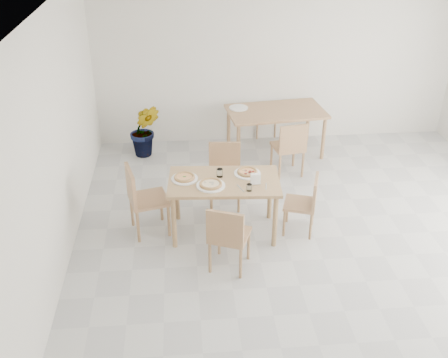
{
  "coord_description": "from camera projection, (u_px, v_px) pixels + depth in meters",
  "views": [
    {
      "loc": [
        -1.61,
        -4.85,
        3.85
      ],
      "look_at": [
        -1.12,
        0.68,
        0.77
      ],
      "focal_mm": 42.0,
      "sensor_mm": 36.0,
      "label": 1
    }
  ],
  "objects": [
    {
      "name": "potted_plant",
      "position": [
        145.0,
        130.0,
        8.43
      ],
      "size": [
        0.51,
        0.42,
        0.89
      ],
      "primitive_type": "imported",
      "rotation": [
        0.0,
        0.0,
        -0.05
      ],
      "color": "#29631D",
      "rests_on": "ground"
    },
    {
      "name": "plate_margherita",
      "position": [
        185.0,
        179.0,
        6.38
      ],
      "size": [
        0.33,
        0.33,
        0.02
      ],
      "primitive_type": "cylinder",
      "color": "white",
      "rests_on": "main_table"
    },
    {
      "name": "pizza_mushroom",
      "position": [
        211.0,
        184.0,
        6.22
      ],
      "size": [
        0.31,
        0.31,
        0.03
      ],
      "rotation": [
        0.0,
        0.0,
        0.12
      ],
      "color": "tan",
      "rests_on": "plate_mushroom"
    },
    {
      "name": "chair_south",
      "position": [
        228.0,
        234.0,
        5.81
      ],
      "size": [
        0.54,
        0.54,
        0.85
      ],
      "rotation": [
        0.0,
        0.0,
        2.77
      ],
      "color": "tan",
      "rests_on": "ground"
    },
    {
      "name": "napkin_holder",
      "position": [
        256.0,
        179.0,
        6.24
      ],
      "size": [
        0.13,
        0.07,
        0.14
      ],
      "rotation": [
        0.0,
        0.0,
        0.04
      ],
      "color": "silver",
      "rests_on": "main_table"
    },
    {
      "name": "chair_east",
      "position": [
        306.0,
        201.0,
        6.51
      ],
      "size": [
        0.49,
        0.49,
        0.78
      ],
      "rotation": [
        0.0,
        0.0,
        -1.88
      ],
      "color": "tan",
      "rests_on": "ground"
    },
    {
      "name": "second_table",
      "position": [
        276.0,
        115.0,
        8.41
      ],
      "size": [
        1.62,
        1.04,
        0.75
      ],
      "rotation": [
        0.0,
        0.0,
        0.11
      ],
      "color": "tan",
      "rests_on": "ground"
    },
    {
      "name": "chair_back_s",
      "position": [
        290.0,
        145.0,
        7.8
      ],
      "size": [
        0.5,
        0.5,
        0.87
      ],
      "rotation": [
        0.0,
        0.0,
        3.31
      ],
      "color": "tan",
      "rests_on": "ground"
    },
    {
      "name": "plate_mushroom",
      "position": [
        211.0,
        186.0,
        6.23
      ],
      "size": [
        0.34,
        0.34,
        0.02
      ],
      "primitive_type": "cylinder",
      "color": "white",
      "rests_on": "main_table"
    },
    {
      "name": "tumbler_b",
      "position": [
        249.0,
        188.0,
        6.12
      ],
      "size": [
        0.06,
        0.06,
        0.08
      ],
      "primitive_type": "cylinder",
      "color": "white",
      "rests_on": "main_table"
    },
    {
      "name": "pizza_margherita",
      "position": [
        185.0,
        177.0,
        6.36
      ],
      "size": [
        0.32,
        0.32,
        0.03
      ],
      "rotation": [
        0.0,
        0.0,
        -0.32
      ],
      "color": "tan",
      "rests_on": "plate_margherita"
    },
    {
      "name": "fork_a",
      "position": [
        241.0,
        188.0,
        6.18
      ],
      "size": [
        0.08,
        0.19,
        0.01
      ],
      "primitive_type": "cube",
      "rotation": [
        0.0,
        0.0,
        0.34
      ],
      "color": "silver",
      "rests_on": "main_table"
    },
    {
      "name": "chair_west",
      "position": [
        142.0,
        196.0,
        6.46
      ],
      "size": [
        0.55,
        0.55,
        0.92
      ],
      "rotation": [
        0.0,
        0.0,
        1.83
      ],
      "color": "tan",
      "rests_on": "ground"
    },
    {
      "name": "chair_back_n",
      "position": [
        263.0,
        109.0,
        9.22
      ],
      "size": [
        0.42,
        0.42,
        0.77
      ],
      "rotation": [
        0.0,
        0.0,
        0.12
      ],
      "color": "tan",
      "rests_on": "ground"
    },
    {
      "name": "plate_empty",
      "position": [
        238.0,
        108.0,
        8.44
      ],
      "size": [
        0.31,
        0.31,
        0.02
      ],
      "primitive_type": "cylinder",
      "color": "white",
      "rests_on": "second_table"
    },
    {
      "name": "main_table",
      "position": [
        224.0,
        187.0,
        6.4
      ],
      "size": [
        1.4,
        0.86,
        0.75
      ],
      "rotation": [
        0.0,
        0.0,
        -0.07
      ],
      "color": "tan",
      "rests_on": "ground"
    },
    {
      "name": "tumbler_a",
      "position": [
        220.0,
        173.0,
        6.42
      ],
      "size": [
        0.08,
        0.08,
        0.1
      ],
      "primitive_type": "cylinder",
      "color": "white",
      "rests_on": "main_table"
    },
    {
      "name": "fork_b",
      "position": [
        266.0,
        186.0,
        6.22
      ],
      "size": [
        0.04,
        0.17,
        0.01
      ],
      "primitive_type": "cube",
      "rotation": [
        0.0,
        0.0,
        -0.17
      ],
      "color": "silver",
      "rests_on": "main_table"
    },
    {
      "name": "plate_pepperoni",
      "position": [
        247.0,
        173.0,
        6.49
      ],
      "size": [
        0.33,
        0.33,
        0.02
      ],
      "primitive_type": "cylinder",
      "color": "white",
      "rests_on": "main_table"
    },
    {
      "name": "pizza_pepperoni",
      "position": [
        247.0,
        172.0,
        6.48
      ],
      "size": [
        0.28,
        0.28,
        0.03
      ],
      "rotation": [
        0.0,
        0.0,
        0.12
      ],
      "color": "tan",
      "rests_on": "plate_pepperoni"
    },
    {
      "name": "chair_north",
      "position": [
        225.0,
        170.0,
        7.11
      ],
      "size": [
        0.46,
        0.46,
        0.87
      ],
      "rotation": [
        0.0,
        0.0,
        -0.07
      ],
      "color": "tan",
      "rests_on": "ground"
    }
  ]
}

